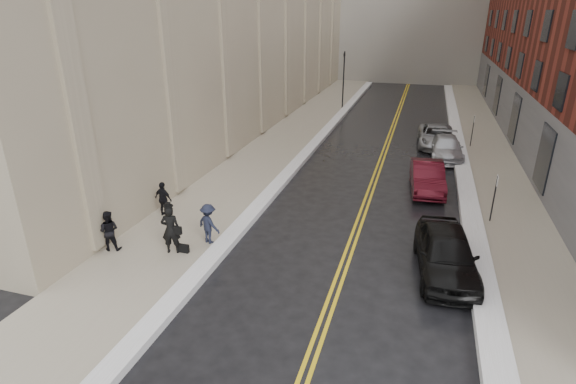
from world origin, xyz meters
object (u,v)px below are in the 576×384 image
Objects in this scene: pedestrian_c at (164,199)px; car_silver_far at (436,136)px; car_black at (446,253)px; car_silver_near at (446,148)px; pedestrian_a at (109,231)px; pedestrian_main at (171,230)px; car_maroon at (427,177)px; pedestrian_b at (209,224)px.

car_silver_far is at bearing -114.44° from pedestrian_c.
pedestrian_c is (-11.72, 1.11, 0.13)m from car_black.
car_silver_far is (-0.60, 2.66, 0.03)m from car_silver_near.
pedestrian_a reaches higher than pedestrian_c.
car_silver_far is at bearing -135.93° from pedestrian_main.
car_black is 9.86m from pedestrian_main.
car_silver_far is (0.46, 8.60, -0.03)m from car_maroon.
car_maroon is at bearing -155.99° from pedestrian_a.
pedestrian_a is (-11.78, -18.75, 0.24)m from car_silver_far.
pedestrian_c is at bearing -153.16° from car_maroon.
pedestrian_a reaches higher than car_silver_far.
car_black is at bearing -155.47° from pedestrian_b.
car_black reaches higher than car_silver_near.
car_silver_far is 3.11× the size of pedestrian_b.
car_silver_near is at bearing 74.71° from car_maroon.
car_black is at bearing -91.46° from car_silver_far.
pedestrian_a reaches higher than car_silver_near.
pedestrian_c is at bearing -113.60° from pedestrian_a.
pedestrian_a is at bearing -176.24° from car_black.
car_silver_near is 2.44× the size of pedestrian_main.
car_maroon is 2.78× the size of pedestrian_a.
car_silver_near is 17.10m from pedestrian_b.
car_silver_far is 3.19× the size of pedestrian_c.
pedestrian_a is 3.68m from pedestrian_b.
pedestrian_a is at bearing -124.53° from car_silver_far.
car_silver_near is (0.33, 13.93, -0.14)m from car_black.
car_black is 8.03m from car_maroon.
pedestrian_c reaches higher than car_black.
pedestrian_main reaches higher than pedestrian_b.
car_silver_near is at bearing -79.74° from car_silver_far.
pedestrian_c reaches higher than car_maroon.
car_black is 0.95× the size of car_silver_far.
car_silver_near is at bearing 82.25° from car_black.
car_black is 2.52× the size of pedestrian_main.
pedestrian_main reaches higher than pedestrian_c.
car_maroon is 8.61m from car_silver_far.
pedestrian_b reaches higher than car_maroon.
car_black is at bearing -90.00° from car_maroon.
pedestrian_a reaches higher than car_maroon.
car_black is at bearing 171.19° from pedestrian_main.
pedestrian_main is (-9.45, -18.26, 0.40)m from car_silver_far.
car_maroon is 12.97m from pedestrian_c.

